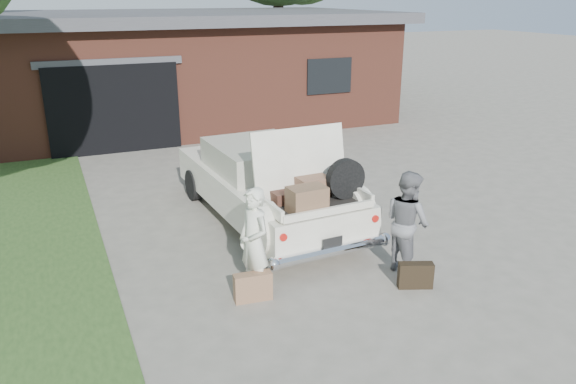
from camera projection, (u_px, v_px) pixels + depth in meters
name	position (u px, v px, depth m)	size (l,w,h in m)	color
ground	(305.00, 278.00, 7.98)	(90.00, 90.00, 0.00)	gray
house	(179.00, 66.00, 17.71)	(12.80, 7.80, 3.30)	brown
sedan	(266.00, 183.00, 9.78)	(2.06, 4.78, 1.94)	white
woman_left	(254.00, 242.00, 7.34)	(0.54, 0.36, 1.49)	white
woman_right	(407.00, 222.00, 7.97)	(0.73, 0.57, 1.51)	slate
suitcase_left	(253.00, 287.00, 7.34)	(0.50, 0.16, 0.39)	#92684A
suitcase_right	(416.00, 275.00, 7.66)	(0.47, 0.15, 0.36)	black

